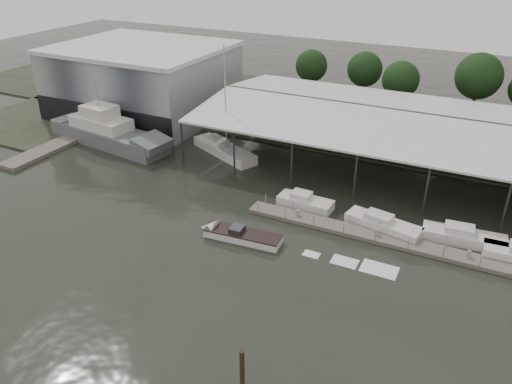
% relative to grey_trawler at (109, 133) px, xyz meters
% --- Properties ---
extents(ground, '(200.00, 200.00, 0.00)m').
position_rel_grey_trawler_xyz_m(ground, '(24.31, -17.14, -1.58)').
color(ground, black).
rests_on(ground, ground).
extents(land_strip_far, '(140.00, 30.00, 0.30)m').
position_rel_grey_trawler_xyz_m(land_strip_far, '(24.31, 24.86, -1.48)').
color(land_strip_far, '#3C4030').
rests_on(land_strip_far, ground).
extents(land_strip_west, '(20.00, 40.00, 0.30)m').
position_rel_grey_trawler_xyz_m(land_strip_west, '(-15.69, 12.86, -1.48)').
color(land_strip_west, '#3C4030').
rests_on(land_strip_west, ground).
extents(storage_warehouse, '(24.50, 20.50, 10.50)m').
position_rel_grey_trawler_xyz_m(storage_warehouse, '(-3.69, 12.80, 3.71)').
color(storage_warehouse, gray).
rests_on(storage_warehouse, ground).
extents(covered_boat_shed, '(58.24, 24.00, 6.96)m').
position_rel_grey_trawler_xyz_m(covered_boat_shed, '(41.31, 10.86, 4.55)').
color(covered_boat_shed, silver).
rests_on(covered_boat_shed, ground).
extents(trawler_dock, '(3.00, 18.00, 0.50)m').
position_rel_grey_trawler_xyz_m(trawler_dock, '(-5.69, -3.14, -1.33)').
color(trawler_dock, slate).
rests_on(trawler_dock, ground).
extents(floating_dock, '(28.00, 2.00, 1.40)m').
position_rel_grey_trawler_xyz_m(floating_dock, '(39.30, -7.14, -1.38)').
color(floating_dock, slate).
rests_on(floating_dock, ground).
extents(grey_trawler, '(19.48, 6.90, 8.84)m').
position_rel_grey_trawler_xyz_m(grey_trawler, '(0.00, 0.00, 0.00)').
color(grey_trawler, '#575B60').
rests_on(grey_trawler, ground).
extents(white_sailboat, '(10.69, 6.81, 14.13)m').
position_rel_grey_trawler_xyz_m(white_sailboat, '(15.50, 3.85, -0.93)').
color(white_sailboat, white).
rests_on(white_sailboat, ground).
extents(speedboat_underway, '(19.01, 3.66, 2.00)m').
position_rel_grey_trawler_xyz_m(speedboat_underway, '(26.45, -12.90, -1.19)').
color(speedboat_underway, white).
rests_on(speedboat_underway, ground).
extents(moored_cruiser_0, '(5.81, 2.44, 1.70)m').
position_rel_grey_trawler_xyz_m(moored_cruiser_0, '(30.01, -4.53, -0.97)').
color(moored_cruiser_0, white).
rests_on(moored_cruiser_0, ground).
extents(moored_cruiser_1, '(7.57, 3.56, 1.70)m').
position_rel_grey_trawler_xyz_m(moored_cruiser_1, '(38.34, -5.33, -0.97)').
color(moored_cruiser_1, white).
rests_on(moored_cruiser_1, ground).
extents(moored_cruiser_2, '(7.53, 2.79, 1.70)m').
position_rel_grey_trawler_xyz_m(moored_cruiser_2, '(45.52, -4.19, -0.97)').
color(moored_cruiser_2, white).
rests_on(moored_cruiser_2, ground).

